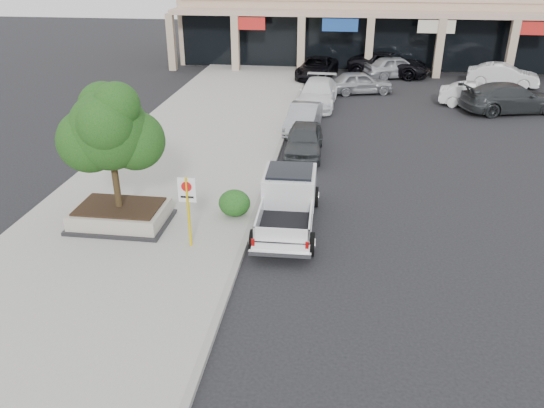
{
  "coord_description": "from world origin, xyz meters",
  "views": [
    {
      "loc": [
        1.27,
        -13.58,
        8.5
      ],
      "look_at": [
        -0.76,
        1.5,
        1.2
      ],
      "focal_mm": 35.0,
      "sensor_mm": 36.0,
      "label": 1
    }
  ],
  "objects_px": {
    "lot_car_a": "(360,82)",
    "lot_car_d": "(389,64)",
    "planter_tree": "(115,130)",
    "lot_car_e": "(396,67)",
    "curb_car_c": "(318,93)",
    "curb_car_d": "(317,68)",
    "lot_car_c": "(511,98)",
    "curb_car_a": "(304,140)",
    "lot_car_b": "(476,95)",
    "curb_car_b": "(304,118)",
    "pickup_truck": "(287,204)",
    "lot_car_f": "(503,75)",
    "planter": "(121,215)",
    "no_parking_sign": "(188,203)"
  },
  "relations": [
    {
      "from": "planter_tree",
      "to": "lot_car_c",
      "type": "bearing_deg",
      "value": 44.68
    },
    {
      "from": "no_parking_sign",
      "to": "lot_car_a",
      "type": "bearing_deg",
      "value": 75.28
    },
    {
      "from": "pickup_truck",
      "to": "lot_car_a",
      "type": "xyz_separation_m",
      "value": [
        2.71,
        19.1,
        -0.12
      ]
    },
    {
      "from": "planter",
      "to": "curb_car_a",
      "type": "xyz_separation_m",
      "value": [
        5.54,
        7.95,
        0.22
      ]
    },
    {
      "from": "lot_car_a",
      "to": "lot_car_f",
      "type": "bearing_deg",
      "value": -86.76
    },
    {
      "from": "lot_car_f",
      "to": "curb_car_d",
      "type": "bearing_deg",
      "value": 99.56
    },
    {
      "from": "planter",
      "to": "lot_car_a",
      "type": "relative_size",
      "value": 0.76
    },
    {
      "from": "planter_tree",
      "to": "lot_car_d",
      "type": "relative_size",
      "value": 0.67
    },
    {
      "from": "lot_car_e",
      "to": "curb_car_a",
      "type": "bearing_deg",
      "value": 142.4
    },
    {
      "from": "planter",
      "to": "curb_car_b",
      "type": "bearing_deg",
      "value": 65.58
    },
    {
      "from": "curb_car_b",
      "to": "curb_car_c",
      "type": "distance_m",
      "value": 4.96
    },
    {
      "from": "curb_car_d",
      "to": "lot_car_b",
      "type": "bearing_deg",
      "value": -26.64
    },
    {
      "from": "curb_car_c",
      "to": "lot_car_e",
      "type": "relative_size",
      "value": 1.13
    },
    {
      "from": "planter",
      "to": "lot_car_f",
      "type": "distance_m",
      "value": 29.42
    },
    {
      "from": "curb_car_c",
      "to": "curb_car_d",
      "type": "bearing_deg",
      "value": 96.25
    },
    {
      "from": "lot_car_e",
      "to": "lot_car_f",
      "type": "xyz_separation_m",
      "value": [
        7.04,
        -1.75,
        -0.04
      ]
    },
    {
      "from": "curb_car_a",
      "to": "lot_car_c",
      "type": "distance_m",
      "value": 14.16
    },
    {
      "from": "pickup_truck",
      "to": "curb_car_b",
      "type": "bearing_deg",
      "value": 90.29
    },
    {
      "from": "lot_car_a",
      "to": "lot_car_f",
      "type": "height_order",
      "value": "lot_car_f"
    },
    {
      "from": "lot_car_a",
      "to": "lot_car_c",
      "type": "bearing_deg",
      "value": -127.17
    },
    {
      "from": "planter_tree",
      "to": "lot_car_e",
      "type": "xyz_separation_m",
      "value": [
        10.81,
        24.88,
        -2.61
      ]
    },
    {
      "from": "lot_car_c",
      "to": "lot_car_e",
      "type": "distance_m",
      "value": 10.25
    },
    {
      "from": "curb_car_a",
      "to": "lot_car_f",
      "type": "height_order",
      "value": "lot_car_f"
    },
    {
      "from": "curb_car_c",
      "to": "lot_car_c",
      "type": "height_order",
      "value": "lot_car_c"
    },
    {
      "from": "planter_tree",
      "to": "lot_car_f",
      "type": "xyz_separation_m",
      "value": [
        17.85,
        23.13,
        -2.65
      ]
    },
    {
      "from": "planter_tree",
      "to": "curb_car_d",
      "type": "relative_size",
      "value": 0.74
    },
    {
      "from": "planter",
      "to": "lot_car_d",
      "type": "xyz_separation_m",
      "value": [
        10.47,
        25.73,
        0.36
      ]
    },
    {
      "from": "no_parking_sign",
      "to": "lot_car_a",
      "type": "distance_m",
      "value": 21.78
    },
    {
      "from": "planter",
      "to": "lot_car_f",
      "type": "height_order",
      "value": "lot_car_f"
    },
    {
      "from": "lot_car_b",
      "to": "lot_car_d",
      "type": "xyz_separation_m",
      "value": [
        -4.56,
        8.19,
        0.14
      ]
    },
    {
      "from": "lot_car_c",
      "to": "lot_car_f",
      "type": "relative_size",
      "value": 1.24
    },
    {
      "from": "planter_tree",
      "to": "no_parking_sign",
      "type": "bearing_deg",
      "value": -25.98
    },
    {
      "from": "planter_tree",
      "to": "lot_car_e",
      "type": "bearing_deg",
      "value": 66.53
    },
    {
      "from": "planter_tree",
      "to": "lot_car_e",
      "type": "height_order",
      "value": "planter_tree"
    },
    {
      "from": "no_parking_sign",
      "to": "pickup_truck",
      "type": "relative_size",
      "value": 0.43
    },
    {
      "from": "pickup_truck",
      "to": "curb_car_a",
      "type": "relative_size",
      "value": 1.31
    },
    {
      "from": "lot_car_e",
      "to": "lot_car_b",
      "type": "bearing_deg",
      "value": -171.41
    },
    {
      "from": "curb_car_a",
      "to": "lot_car_e",
      "type": "distance_m",
      "value": 17.92
    },
    {
      "from": "planter",
      "to": "pickup_truck",
      "type": "bearing_deg",
      "value": 8.6
    },
    {
      "from": "curb_car_b",
      "to": "lot_car_a",
      "type": "relative_size",
      "value": 0.98
    },
    {
      "from": "lot_car_d",
      "to": "lot_car_f",
      "type": "distance_m",
      "value": 7.9
    },
    {
      "from": "planter_tree",
      "to": "lot_car_c",
      "type": "relative_size",
      "value": 0.69
    },
    {
      "from": "planter_tree",
      "to": "lot_car_a",
      "type": "xyz_separation_m",
      "value": [
        8.12,
        19.78,
        -2.69
      ]
    },
    {
      "from": "lot_car_a",
      "to": "lot_car_b",
      "type": "bearing_deg",
      "value": -125.21
    },
    {
      "from": "curb_car_d",
      "to": "lot_car_d",
      "type": "distance_m",
      "value": 5.53
    },
    {
      "from": "curb_car_d",
      "to": "curb_car_c",
      "type": "bearing_deg",
      "value": -79.54
    },
    {
      "from": "lot_car_a",
      "to": "lot_car_d",
      "type": "xyz_separation_m",
      "value": [
        2.22,
        5.79,
        0.11
      ]
    },
    {
      "from": "curb_car_c",
      "to": "lot_car_e",
      "type": "xyz_separation_m",
      "value": [
        5.27,
        8.57,
        0.03
      ]
    },
    {
      "from": "curb_car_c",
      "to": "lot_car_e",
      "type": "distance_m",
      "value": 10.06
    },
    {
      "from": "curb_car_b",
      "to": "lot_car_e",
      "type": "bearing_deg",
      "value": 72.37
    }
  ]
}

